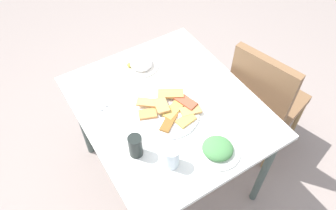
{
  "coord_description": "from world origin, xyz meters",
  "views": [
    {
      "loc": [
        0.96,
        -0.6,
        2.07
      ],
      "look_at": [
        0.02,
        -0.01,
        0.77
      ],
      "focal_mm": 35.02,
      "sensor_mm": 36.0,
      "label": 1
    }
  ],
  "objects_px": {
    "pide_platter": "(169,111)",
    "fork": "(96,98)",
    "salad_plate_rice": "(218,149)",
    "soda_can": "(135,146)",
    "salad_plate_greens": "(141,63)",
    "dining_table": "(168,115)",
    "spoon": "(102,95)",
    "paper_napkin": "(99,97)",
    "drinking_glass": "(172,157)",
    "dining_chair": "(264,98)"
  },
  "relations": [
    {
      "from": "dining_table",
      "to": "drinking_glass",
      "type": "relative_size",
      "value": 8.94
    },
    {
      "from": "dining_chair",
      "to": "fork",
      "type": "relative_size",
      "value": 4.73
    },
    {
      "from": "salad_plate_rice",
      "to": "paper_napkin",
      "type": "relative_size",
      "value": 1.85
    },
    {
      "from": "spoon",
      "to": "dining_table",
      "type": "bearing_deg",
      "value": 56.19
    },
    {
      "from": "fork",
      "to": "spoon",
      "type": "height_order",
      "value": "same"
    },
    {
      "from": "drinking_glass",
      "to": "paper_napkin",
      "type": "bearing_deg",
      "value": -168.35
    },
    {
      "from": "pide_platter",
      "to": "soda_can",
      "type": "distance_m",
      "value": 0.29
    },
    {
      "from": "spoon",
      "to": "salad_plate_rice",
      "type": "bearing_deg",
      "value": 35.35
    },
    {
      "from": "pide_platter",
      "to": "paper_napkin",
      "type": "bearing_deg",
      "value": -137.98
    },
    {
      "from": "dining_table",
      "to": "salad_plate_greens",
      "type": "relative_size",
      "value": 4.92
    },
    {
      "from": "dining_table",
      "to": "spoon",
      "type": "relative_size",
      "value": 6.22
    },
    {
      "from": "soda_can",
      "to": "dining_chair",
      "type": "bearing_deg",
      "value": 94.18
    },
    {
      "from": "drinking_glass",
      "to": "salad_plate_greens",
      "type": "bearing_deg",
      "value": 163.01
    },
    {
      "from": "soda_can",
      "to": "paper_napkin",
      "type": "bearing_deg",
      "value": -179.56
    },
    {
      "from": "fork",
      "to": "salad_plate_rice",
      "type": "bearing_deg",
      "value": 38.17
    },
    {
      "from": "dining_table",
      "to": "fork",
      "type": "height_order",
      "value": "fork"
    },
    {
      "from": "dining_table",
      "to": "salad_plate_rice",
      "type": "height_order",
      "value": "salad_plate_rice"
    },
    {
      "from": "salad_plate_greens",
      "to": "salad_plate_rice",
      "type": "height_order",
      "value": "salad_plate_greens"
    },
    {
      "from": "dining_table",
      "to": "salad_plate_rice",
      "type": "distance_m",
      "value": 0.39
    },
    {
      "from": "dining_table",
      "to": "paper_napkin",
      "type": "xyz_separation_m",
      "value": [
        -0.24,
        -0.29,
        0.09
      ]
    },
    {
      "from": "pide_platter",
      "to": "fork",
      "type": "distance_m",
      "value": 0.41
    },
    {
      "from": "dining_chair",
      "to": "paper_napkin",
      "type": "relative_size",
      "value": 7.64
    },
    {
      "from": "salad_plate_rice",
      "to": "fork",
      "type": "xyz_separation_m",
      "value": [
        -0.61,
        -0.35,
        -0.01
      ]
    },
    {
      "from": "pide_platter",
      "to": "salad_plate_greens",
      "type": "distance_m",
      "value": 0.4
    },
    {
      "from": "fork",
      "to": "spoon",
      "type": "relative_size",
      "value": 1.15
    },
    {
      "from": "dining_table",
      "to": "salad_plate_rice",
      "type": "bearing_deg",
      "value": 7.28
    },
    {
      "from": "soda_can",
      "to": "fork",
      "type": "relative_size",
      "value": 0.64
    },
    {
      "from": "paper_napkin",
      "to": "drinking_glass",
      "type": "bearing_deg",
      "value": 11.65
    },
    {
      "from": "dining_chair",
      "to": "dining_table",
      "type": "bearing_deg",
      "value": -99.32
    },
    {
      "from": "salad_plate_greens",
      "to": "dining_table",
      "type": "bearing_deg",
      "value": -4.31
    },
    {
      "from": "dining_chair",
      "to": "pide_platter",
      "type": "bearing_deg",
      "value": -94.69
    },
    {
      "from": "salad_plate_rice",
      "to": "fork",
      "type": "relative_size",
      "value": 1.15
    },
    {
      "from": "pide_platter",
      "to": "drinking_glass",
      "type": "bearing_deg",
      "value": -30.0
    },
    {
      "from": "dining_chair",
      "to": "salad_plate_greens",
      "type": "height_order",
      "value": "dining_chair"
    },
    {
      "from": "pide_platter",
      "to": "soda_can",
      "type": "relative_size",
      "value": 2.64
    },
    {
      "from": "dining_table",
      "to": "dining_chair",
      "type": "xyz_separation_m",
      "value": [
        0.11,
        0.66,
        -0.15
      ]
    },
    {
      "from": "pide_platter",
      "to": "spoon",
      "type": "bearing_deg",
      "value": -139.99
    },
    {
      "from": "salad_plate_rice",
      "to": "paper_napkin",
      "type": "xyz_separation_m",
      "value": [
        -0.61,
        -0.34,
        -0.02
      ]
    },
    {
      "from": "paper_napkin",
      "to": "fork",
      "type": "distance_m",
      "value": 0.02
    },
    {
      "from": "salad_plate_rice",
      "to": "soda_can",
      "type": "height_order",
      "value": "soda_can"
    },
    {
      "from": "paper_napkin",
      "to": "pide_platter",
      "type": "bearing_deg",
      "value": 42.02
    },
    {
      "from": "dining_chair",
      "to": "drinking_glass",
      "type": "height_order",
      "value": "dining_chair"
    },
    {
      "from": "salad_plate_rice",
      "to": "paper_napkin",
      "type": "height_order",
      "value": "salad_plate_rice"
    },
    {
      "from": "dining_chair",
      "to": "spoon",
      "type": "bearing_deg",
      "value": -110.66
    },
    {
      "from": "pide_platter",
      "to": "paper_napkin",
      "type": "xyz_separation_m",
      "value": [
        -0.29,
        -0.26,
        -0.01
      ]
    },
    {
      "from": "salad_plate_greens",
      "to": "paper_napkin",
      "type": "distance_m",
      "value": 0.33
    },
    {
      "from": "dining_chair",
      "to": "salad_plate_greens",
      "type": "relative_size",
      "value": 4.3
    },
    {
      "from": "salad_plate_greens",
      "to": "pide_platter",
      "type": "bearing_deg",
      "value": -7.14
    },
    {
      "from": "dining_chair",
      "to": "salad_plate_rice",
      "type": "bearing_deg",
      "value": -66.49
    },
    {
      "from": "pide_platter",
      "to": "drinking_glass",
      "type": "xyz_separation_m",
      "value": [
        0.26,
        -0.15,
        0.04
      ]
    }
  ]
}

